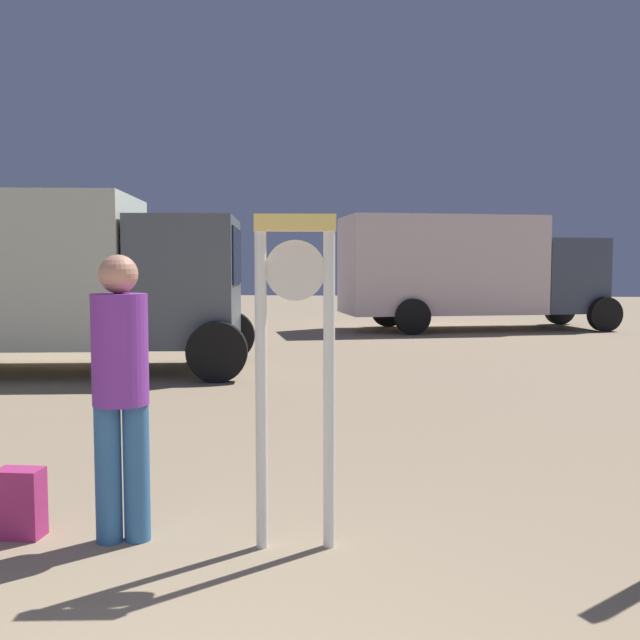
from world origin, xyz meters
name	(u,v)px	position (x,y,z in m)	size (l,w,h in m)	color
standing_clock	(295,345)	(0.20, 2.60, 1.23)	(0.49, 0.14, 2.01)	white
person_near_clock	(121,383)	(-0.88, 2.58, 0.99)	(0.34, 0.34, 1.78)	#34689E
backpack	(21,503)	(-1.54, 2.57, 0.21)	(0.28, 0.21, 0.44)	#B22D6C
box_truck_near	(27,274)	(-5.13, 9.39, 1.58)	(7.04, 3.56, 2.83)	beige
box_truck_far	(465,268)	(2.61, 18.09, 1.65)	(7.54, 4.34, 3.01)	silver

